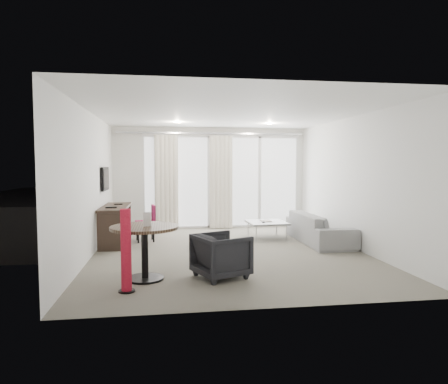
{
  "coord_description": "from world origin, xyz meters",
  "views": [
    {
      "loc": [
        -1.16,
        -7.37,
        1.66
      ],
      "look_at": [
        0.0,
        0.6,
        1.1
      ],
      "focal_mm": 32.0,
      "sensor_mm": 36.0,
      "label": 1
    }
  ],
  "objects": [
    {
      "name": "rattan_chair_a",
      "position": [
        0.8,
        4.3,
        0.44
      ],
      "size": [
        0.73,
        0.73,
        0.89
      ],
      "primitive_type": null,
      "rotation": [
        0.0,
        0.0,
        0.23
      ],
      "color": "#4F3B25",
      "rests_on": "terrace_slab"
    },
    {
      "name": "sofa",
      "position": [
        2.07,
        0.68,
        0.31
      ],
      "size": [
        0.83,
        2.12,
        0.62
      ],
      "primitive_type": "imported",
      "rotation": [
        0.0,
        0.0,
        1.57
      ],
      "color": "gray",
      "rests_on": "floor"
    },
    {
      "name": "ceiling",
      "position": [
        0.0,
        0.0,
        2.6
      ],
      "size": [
        5.0,
        6.0,
        0.0
      ],
      "primitive_type": "cube",
      "color": "white",
      "rests_on": "ground"
    },
    {
      "name": "window_panel",
      "position": [
        0.3,
        2.98,
        1.2
      ],
      "size": [
        4.0,
        0.02,
        2.38
      ],
      "primitive_type": null,
      "color": "white",
      "rests_on": "ground"
    },
    {
      "name": "curtain_track",
      "position": [
        0.0,
        2.82,
        2.45
      ],
      "size": [
        4.8,
        0.04,
        0.04
      ],
      "primitive_type": null,
      "color": "#B2B2B7",
      "rests_on": "ceiling"
    },
    {
      "name": "menu_card",
      "position": [
        -1.43,
        -1.64,
        0.72
      ],
      "size": [
        0.11,
        0.06,
        0.2
      ],
      "primitive_type": null,
      "rotation": [
        0.0,
        0.0,
        0.38
      ],
      "color": "white",
      "rests_on": "round_table"
    },
    {
      "name": "balustrade",
      "position": [
        0.3,
        5.95,
        0.5
      ],
      "size": [
        5.5,
        0.06,
        1.05
      ],
      "primitive_type": null,
      "color": "#B2B2B7",
      "rests_on": "terrace_slab"
    },
    {
      "name": "tv",
      "position": [
        -2.46,
        1.45,
        1.35
      ],
      "size": [
        0.05,
        0.8,
        0.5
      ],
      "primitive_type": null,
      "color": "black",
      "rests_on": "wall_left"
    },
    {
      "name": "desk",
      "position": [
        -2.22,
        1.18,
        0.39
      ],
      "size": [
        0.52,
        1.67,
        0.78
      ],
      "primitive_type": null,
      "color": "#2F221A",
      "rests_on": "floor"
    },
    {
      "name": "downlight_b",
      "position": [
        1.2,
        1.6,
        2.59
      ],
      "size": [
        0.12,
        0.12,
        0.02
      ],
      "primitive_type": "cylinder",
      "color": "#FFE0B2",
      "rests_on": "ceiling"
    },
    {
      "name": "wall_left",
      "position": [
        -2.5,
        0.0,
        1.3
      ],
      "size": [
        0.0,
        6.0,
        2.6
      ],
      "primitive_type": "cube",
      "color": "silver",
      "rests_on": "ground"
    },
    {
      "name": "terrace_slab",
      "position": [
        0.3,
        4.5,
        -0.06
      ],
      "size": [
        5.6,
        3.0,
        0.12
      ],
      "primitive_type": "cube",
      "color": "#4D4D50",
      "rests_on": "ground"
    },
    {
      "name": "tub_armchair",
      "position": [
        -0.37,
        -1.65,
        0.33
      ],
      "size": [
        0.93,
        0.92,
        0.65
      ],
      "primitive_type": "imported",
      "rotation": [
        0.0,
        0.0,
        1.97
      ],
      "color": "black",
      "rests_on": "floor"
    },
    {
      "name": "round_table",
      "position": [
        -1.47,
        -1.6,
        0.39
      ],
      "size": [
        1.2,
        1.2,
        0.78
      ],
      "primitive_type": null,
      "rotation": [
        0.0,
        0.0,
        0.28
      ],
      "color": "#3D2B1D",
      "rests_on": "floor"
    },
    {
      "name": "magazine",
      "position": [
        1.07,
        1.36,
        0.36
      ],
      "size": [
        0.24,
        0.3,
        0.02
      ],
      "primitive_type": null,
      "rotation": [
        0.0,
        0.0,
        0.02
      ],
      "color": "gray",
      "rests_on": "coffee_table"
    },
    {
      "name": "desk_chair",
      "position": [
        -1.62,
        1.3,
        0.39
      ],
      "size": [
        0.48,
        0.46,
        0.79
      ],
      "primitive_type": null,
      "rotation": [
        0.0,
        0.0,
        0.14
      ],
      "color": "#971C4A",
      "rests_on": "floor"
    },
    {
      "name": "downlight_a",
      "position": [
        -0.9,
        1.6,
        2.59
      ],
      "size": [
        0.12,
        0.12,
        0.02
      ],
      "primitive_type": "cylinder",
      "color": "#FFE0B2",
      "rests_on": "ceiling"
    },
    {
      "name": "rattan_table",
      "position": [
        1.44,
        4.09,
        0.27
      ],
      "size": [
        0.62,
        0.62,
        0.54
      ],
      "primitive_type": null,
      "rotation": [
        0.0,
        0.0,
        -0.16
      ],
      "color": "#4F3B25",
      "rests_on": "terrace_slab"
    },
    {
      "name": "coffee_table",
      "position": [
        1.07,
        1.29,
        0.19
      ],
      "size": [
        0.87,
        0.87,
        0.37
      ],
      "primitive_type": null,
      "rotation": [
        0.0,
        0.0,
        0.05
      ],
      "color": "gray",
      "rests_on": "floor"
    },
    {
      "name": "rattan_chair_b",
      "position": [
        2.1,
        4.55,
        0.44
      ],
      "size": [
        0.63,
        0.63,
        0.88
      ],
      "primitive_type": null,
      "rotation": [
        0.0,
        0.0,
        0.04
      ],
      "color": "#4F3B25",
      "rests_on": "terrace_slab"
    },
    {
      "name": "wall_right",
      "position": [
        2.5,
        0.0,
        1.3
      ],
      "size": [
        0.0,
        6.0,
        2.6
      ],
      "primitive_type": "cube",
      "color": "silver",
      "rests_on": "ground"
    },
    {
      "name": "curtain_right",
      "position": [
        0.25,
        2.82,
        1.2
      ],
      "size": [
        0.6,
        0.2,
        2.38
      ],
      "primitive_type": null,
      "color": "silver",
      "rests_on": "ground"
    },
    {
      "name": "remote",
      "position": [
        0.98,
        1.2,
        0.36
      ],
      "size": [
        0.09,
        0.18,
        0.02
      ],
      "primitive_type": null,
      "rotation": [
        0.0,
        0.0,
        -0.21
      ],
      "color": "black",
      "rests_on": "coffee_table"
    },
    {
      "name": "curtain_left",
      "position": [
        -1.15,
        2.82,
        1.2
      ],
      "size": [
        0.6,
        0.2,
        2.38
      ],
      "primitive_type": null,
      "color": "silver",
      "rests_on": "ground"
    },
    {
      "name": "red_lamp",
      "position": [
        -1.68,
        -2.14,
        0.54
      ],
      "size": [
        0.22,
        0.22,
        1.09
      ],
      "primitive_type": "cylinder",
      "rotation": [
        0.0,
        0.0,
        -0.0
      ],
      "color": "#A81328",
      "rests_on": "floor"
    },
    {
      "name": "window_frame",
      "position": [
        0.3,
        2.97,
        1.2
      ],
      "size": [
        4.1,
        0.06,
        2.44
      ],
      "primitive_type": null,
      "color": "white",
      "rests_on": "ground"
    },
    {
      "name": "floor",
      "position": [
        0.0,
        0.0,
        0.0
      ],
      "size": [
        5.0,
        6.0,
        0.0
      ],
      "primitive_type": "cube",
      "color": "#6A6558",
      "rests_on": "ground"
    },
    {
      "name": "wall_front",
      "position": [
        0.0,
        -3.0,
        1.3
      ],
      "size": [
        5.0,
        0.0,
        2.6
      ],
      "primitive_type": "cube",
      "color": "silver",
      "rests_on": "ground"
    }
  ]
}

